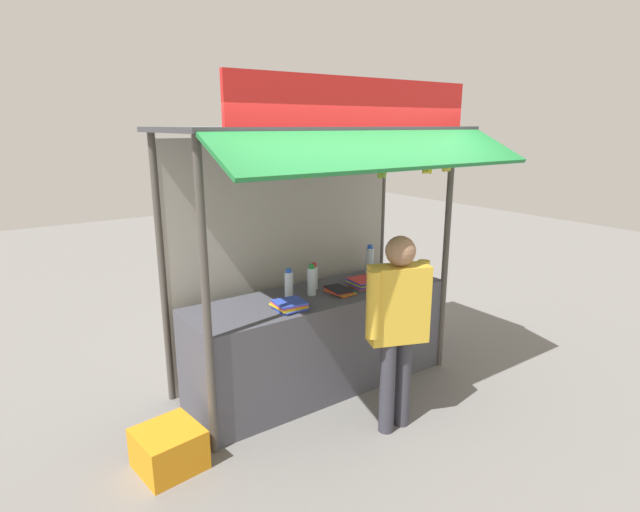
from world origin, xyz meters
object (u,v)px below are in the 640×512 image
at_px(water_bottle_right, 314,277).
at_px(banana_bunch_leftmost, 382,170).
at_px(water_bottle_far_left, 312,281).
at_px(water_bottle_rear_center, 370,260).
at_px(banana_bunch_rightmost, 306,169).
at_px(plastic_crate, 169,449).
at_px(vendor_person, 398,317).
at_px(banana_bunch_inner_left, 427,164).
at_px(water_bottle_far_right, 289,284).
at_px(banana_bunch_inner_right, 446,163).
at_px(water_bottle_mid_left, 402,260).
at_px(magazine_stack_front_right, 363,282).
at_px(magazine_stack_back_right, 289,305).
at_px(magazine_stack_center, 339,291).

xyz_separation_m(water_bottle_right, banana_bunch_leftmost, (0.24, -0.61, 1.00)).
bearing_deg(water_bottle_far_left, water_bottle_rear_center, 14.75).
height_order(banana_bunch_rightmost, plastic_crate, banana_bunch_rightmost).
bearing_deg(vendor_person, banana_bunch_inner_left, 53.41).
xyz_separation_m(water_bottle_rear_center, vendor_person, (-0.71, -1.16, -0.08)).
bearing_deg(banana_bunch_rightmost, water_bottle_far_right, 72.79).
bearing_deg(water_bottle_far_left, plastic_crate, -165.87).
bearing_deg(banana_bunch_inner_left, banana_bunch_leftmost, -179.68).
bearing_deg(banana_bunch_leftmost, water_bottle_far_right, 136.46).
relative_size(vendor_person, plastic_crate, 3.75).
distance_m(water_bottle_far_right, banana_bunch_inner_right, 1.75).
relative_size(water_bottle_mid_left, magazine_stack_front_right, 1.18).
bearing_deg(banana_bunch_leftmost, magazine_stack_back_right, 157.79).
bearing_deg(magazine_stack_center, banana_bunch_inner_left, -31.24).
height_order(magazine_stack_front_right, banana_bunch_rightmost, banana_bunch_rightmost).
relative_size(water_bottle_far_left, magazine_stack_front_right, 1.12).
distance_m(water_bottle_far_left, water_bottle_mid_left, 1.14).
relative_size(water_bottle_right, magazine_stack_center, 0.85).
distance_m(banana_bunch_rightmost, plastic_crate, 2.21).
bearing_deg(water_bottle_far_right, plastic_crate, -161.93).
distance_m(water_bottle_mid_left, banana_bunch_inner_right, 1.14).
xyz_separation_m(water_bottle_far_left, magazine_stack_front_right, (0.53, -0.08, -0.09)).
bearing_deg(water_bottle_right, magazine_stack_back_right, -145.23).
height_order(banana_bunch_inner_left, plastic_crate, banana_bunch_inner_left).
bearing_deg(banana_bunch_rightmost, banana_bunch_inner_left, 0.05).
xyz_separation_m(water_bottle_far_left, water_bottle_right, (0.11, 0.12, -0.02)).
xyz_separation_m(banana_bunch_inner_left, banana_bunch_inner_right, (0.24, -0.00, 0.00)).
height_order(vendor_person, plastic_crate, vendor_person).
bearing_deg(banana_bunch_inner_right, magazine_stack_front_right, 144.60).
height_order(magazine_stack_back_right, banana_bunch_inner_left, banana_bunch_inner_left).
height_order(banana_bunch_leftmost, plastic_crate, banana_bunch_leftmost).
distance_m(water_bottle_far_right, water_bottle_right, 0.33).
bearing_deg(banana_bunch_inner_left, water_bottle_mid_left, 63.11).
bearing_deg(magazine_stack_center, banana_bunch_rightmost, -147.59).
relative_size(magazine_stack_front_right, vendor_person, 0.16).
height_order(water_bottle_far_left, magazine_stack_back_right, water_bottle_far_left).
bearing_deg(banana_bunch_inner_left, water_bottle_far_right, 153.92).
height_order(water_bottle_right, banana_bunch_inner_left, banana_bunch_inner_left).
distance_m(magazine_stack_back_right, banana_bunch_inner_left, 1.68).
xyz_separation_m(magazine_stack_back_right, banana_bunch_leftmost, (0.71, -0.29, 1.08)).
xyz_separation_m(banana_bunch_rightmost, vendor_person, (0.53, -0.44, -1.11)).
bearing_deg(plastic_crate, banana_bunch_inner_left, -2.78).
bearing_deg(banana_bunch_inner_right, water_bottle_far_right, 158.14).
bearing_deg(water_bottle_rear_center, water_bottle_far_left, -165.25).
height_order(banana_bunch_inner_left, banana_bunch_inner_right, same).
height_order(magazine_stack_center, magazine_stack_back_right, magazine_stack_back_right).
distance_m(water_bottle_far_left, banana_bunch_inner_left, 1.42).
relative_size(banana_bunch_leftmost, banana_bunch_inner_left, 1.03).
xyz_separation_m(water_bottle_far_left, banana_bunch_rightmost, (-0.38, -0.49, 1.03)).
xyz_separation_m(banana_bunch_inner_left, banana_bunch_rightmost, (-1.24, -0.00, 0.02)).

